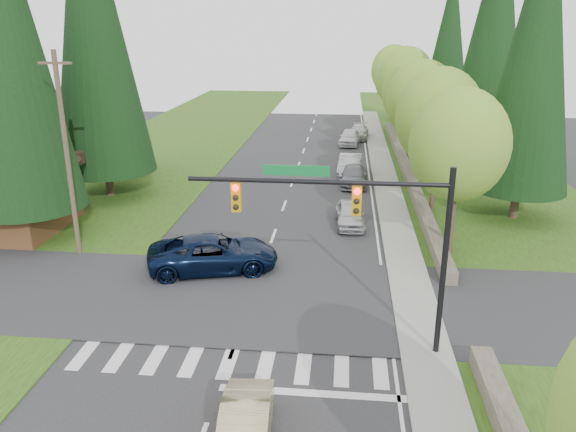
% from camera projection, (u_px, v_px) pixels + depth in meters
% --- Properties ---
extents(ground, '(120.00, 120.00, 0.00)m').
position_uv_depth(ground, '(206.00, 425.00, 16.35)').
color(ground, '#28282B').
rests_on(ground, ground).
extents(grass_east, '(14.00, 110.00, 0.06)m').
position_uv_depth(grass_east, '(496.00, 217.00, 33.91)').
color(grass_east, '#284211').
rests_on(grass_east, ground).
extents(grass_west, '(14.00, 110.00, 0.06)m').
position_uv_depth(grass_west, '(84.00, 204.00, 36.41)').
color(grass_west, '#284211').
rests_on(grass_west, ground).
extents(cross_street, '(120.00, 8.00, 0.10)m').
position_uv_depth(cross_street, '(251.00, 299.00, 23.88)').
color(cross_street, '#28282B').
rests_on(cross_street, ground).
extents(sidewalk_east, '(1.80, 80.00, 0.13)m').
position_uv_depth(sidewalk_east, '(391.00, 203.00, 36.37)').
color(sidewalk_east, gray).
rests_on(sidewalk_east, ground).
extents(curb_east, '(0.20, 80.00, 0.13)m').
position_uv_depth(curb_east, '(378.00, 203.00, 36.45)').
color(curb_east, gray).
rests_on(curb_east, ground).
extents(stone_wall_north, '(0.70, 40.00, 0.70)m').
position_uv_depth(stone_wall_north, '(406.00, 169.00, 43.64)').
color(stone_wall_north, '#4C4438').
rests_on(stone_wall_north, ground).
extents(traffic_signal, '(8.70, 0.37, 6.80)m').
position_uv_depth(traffic_signal, '(361.00, 219.00, 18.54)').
color(traffic_signal, black).
rests_on(traffic_signal, ground).
extents(brown_building, '(8.40, 8.40, 5.40)m').
position_uv_depth(brown_building, '(2.00, 176.00, 30.89)').
color(brown_building, '#4C2D19').
rests_on(brown_building, ground).
extents(utility_pole, '(1.60, 0.24, 10.00)m').
position_uv_depth(utility_pole, '(67.00, 155.00, 26.89)').
color(utility_pole, '#473828').
rests_on(utility_pole, ground).
extents(decid_tree_0, '(4.80, 4.80, 8.37)m').
position_uv_depth(decid_tree_0, '(459.00, 145.00, 26.82)').
color(decid_tree_0, '#38281C').
rests_on(decid_tree_0, ground).
extents(decid_tree_1, '(5.20, 5.20, 8.80)m').
position_uv_depth(decid_tree_1, '(439.00, 118.00, 33.33)').
color(decid_tree_1, '#38281C').
rests_on(decid_tree_1, ground).
extents(decid_tree_2, '(5.00, 5.00, 8.82)m').
position_uv_depth(decid_tree_2, '(422.00, 100.00, 39.90)').
color(decid_tree_2, '#38281C').
rests_on(decid_tree_2, ground).
extents(decid_tree_3, '(5.00, 5.00, 8.55)m').
position_uv_depth(decid_tree_3, '(412.00, 93.00, 46.56)').
color(decid_tree_3, '#38281C').
rests_on(decid_tree_3, ground).
extents(decid_tree_4, '(5.40, 5.40, 9.18)m').
position_uv_depth(decid_tree_4, '(406.00, 80.00, 53.01)').
color(decid_tree_4, '#38281C').
rests_on(decid_tree_4, ground).
extents(decid_tree_5, '(4.80, 4.80, 8.30)m').
position_uv_depth(decid_tree_5, '(397.00, 79.00, 59.79)').
color(decid_tree_5, '#38281C').
rests_on(decid_tree_5, ground).
extents(decid_tree_6, '(5.20, 5.20, 8.86)m').
position_uv_depth(decid_tree_6, '(393.00, 71.00, 66.26)').
color(decid_tree_6, '#38281C').
rests_on(decid_tree_6, ground).
extents(conifer_w_a, '(6.12, 6.12, 19.80)m').
position_uv_depth(conifer_w_a, '(3.00, 30.00, 27.28)').
color(conifer_w_a, '#38281C').
rests_on(conifer_w_a, ground).
extents(conifer_w_c, '(6.46, 6.46, 20.80)m').
position_uv_depth(conifer_w_c, '(92.00, 20.00, 34.54)').
color(conifer_w_c, '#38281C').
rests_on(conifer_w_c, ground).
extents(conifer_w_e, '(5.78, 5.78, 18.80)m').
position_uv_depth(conifer_w_e, '(103.00, 35.00, 40.71)').
color(conifer_w_e, '#38281C').
rests_on(conifer_w_e, ground).
extents(conifer_e_a, '(5.44, 5.44, 17.80)m').
position_uv_depth(conifer_e_a, '(536.00, 49.00, 30.64)').
color(conifer_e_a, '#38281C').
rests_on(conifer_e_a, ground).
extents(conifer_e_b, '(6.12, 6.12, 19.80)m').
position_uv_depth(conifer_e_b, '(494.00, 28.00, 43.40)').
color(conifer_e_b, '#38281C').
rests_on(conifer_e_b, ground).
extents(conifer_e_c, '(5.10, 5.10, 16.80)m').
position_uv_depth(conifer_e_c, '(449.00, 42.00, 57.15)').
color(conifer_e_c, '#38281C').
rests_on(conifer_e_c, ground).
extents(sedan_champagne, '(1.60, 4.00, 1.29)m').
position_uv_depth(sedan_champagne, '(245.00, 429.00, 15.24)').
color(sedan_champagne, tan).
rests_on(sedan_champagne, ground).
extents(suv_navy, '(6.57, 4.28, 1.68)m').
position_uv_depth(suv_navy, '(213.00, 254.00, 26.40)').
color(suv_navy, black).
rests_on(suv_navy, ground).
extents(parked_car_a, '(1.83, 4.08, 1.36)m').
position_uv_depth(parked_car_a, '(350.00, 214.00, 32.38)').
color(parked_car_a, '#BCBCC2').
rests_on(parked_car_a, ground).
extents(parked_car_b, '(1.95, 4.60, 1.32)m').
position_uv_depth(parked_car_b, '(354.00, 176.00, 40.66)').
color(parked_car_b, slate).
rests_on(parked_car_b, ground).
extents(parked_car_c, '(1.96, 4.87, 1.57)m').
position_uv_depth(parked_car_c, '(350.00, 166.00, 43.02)').
color(parked_car_c, '#A09FA4').
rests_on(parked_car_c, ground).
extents(parked_car_d, '(2.26, 4.60, 1.51)m').
position_uv_depth(parked_car_d, '(350.00, 137.00, 53.99)').
color(parked_car_d, silver).
rests_on(parked_car_d, ground).
extents(parked_car_e, '(2.24, 4.73, 1.33)m').
position_uv_depth(parked_car_e, '(359.00, 132.00, 57.05)').
color(parked_car_e, '#B3B2B8').
rests_on(parked_car_e, ground).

